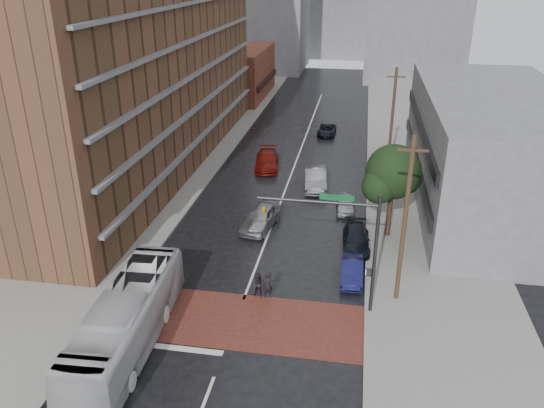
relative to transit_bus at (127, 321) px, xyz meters
The scene contains 21 objects.
ground 5.69m from the transit_bus, 27.23° to the left, with size 160.00×160.00×0.00m, color black.
crosswalk 5.92m from the transit_bus, 31.69° to the left, with size 14.00×5.00×0.02m, color brown.
sidewalk_west 28.33m from the transit_bus, 103.58° to the left, with size 9.00×90.00×0.15m, color gray.
sidewalk_east 32.03m from the transit_bus, 59.25° to the left, with size 9.00×90.00×0.15m, color gray.
apartment_block 30.66m from the transit_bus, 109.03° to the left, with size 10.00×44.00×28.00m, color brown.
storefront_west 56.98m from the transit_bus, 97.20° to the left, with size 8.00×16.00×7.00m, color brown.
building_east 31.16m from the transit_bus, 46.49° to the left, with size 11.00×26.00×9.00m, color gray.
street_tree 20.00m from the transit_bus, 47.38° to the left, with size 4.20×4.10×6.90m.
signal_mast 12.23m from the transit_bus, 25.03° to the left, with size 6.50×0.30×7.20m.
utility_pole_near 15.54m from the transit_bus, 25.45° to the left, with size 1.60×0.26×10.00m.
utility_pole_far 30.02m from the transit_bus, 62.73° to the left, with size 1.60×0.26×10.00m.
transit_bus is the anchor object (origin of this frame).
pedestrian_a 8.34m from the transit_bus, 41.49° to the left, with size 0.60×0.40×1.66m, color black.
pedestrian_b 7.93m from the transit_bus, 44.17° to the left, with size 0.76×0.59×1.57m, color black.
car_travel_a 15.03m from the transit_bus, 74.15° to the left, with size 1.97×4.90×1.67m, color #AAADB2.
car_travel_b 24.00m from the transit_bus, 72.10° to the left, with size 1.82×5.22×1.72m, color #9EA0A5.
car_travel_c 27.18m from the transit_bus, 85.18° to the left, with size 2.15×5.30×1.54m, color #66100B.
suv_travel 39.65m from the transit_bus, 79.57° to the left, with size 1.91×4.15×1.15m, color black.
car_parked_near 13.86m from the transit_bus, 37.13° to the left, with size 1.33×3.81×1.26m, color #141546.
car_parked_mid 16.78m from the transit_bus, 48.25° to the left, with size 1.81×4.45×1.29m, color black.
car_parked_far 21.14m from the transit_bus, 61.17° to the left, with size 1.45×3.60×1.23m, color #B0B3B8.
Camera 1 is at (6.00, -22.83, 17.87)m, focal length 35.00 mm.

